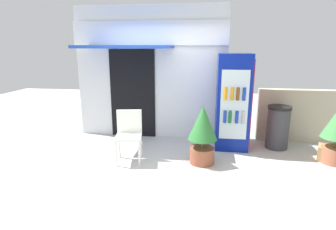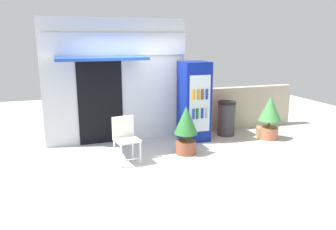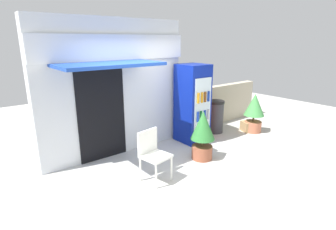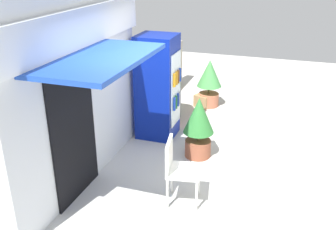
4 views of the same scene
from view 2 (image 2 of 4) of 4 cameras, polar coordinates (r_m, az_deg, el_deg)
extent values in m
plane|color=beige|center=(6.72, -3.01, -8.08)|extent=(16.00, 16.00, 0.00)
cube|color=silver|center=(7.93, -9.04, 5.85)|extent=(3.35, 0.29, 2.90)
cube|color=white|center=(7.69, -9.03, 12.05)|extent=(3.35, 0.08, 0.50)
cube|color=#1E47B2|center=(7.18, -11.52, 9.63)|extent=(1.87, 1.00, 0.06)
cube|color=black|center=(7.79, -11.63, 2.19)|extent=(1.02, 0.03, 1.97)
cube|color=navy|center=(7.97, 4.51, 2.40)|extent=(0.64, 0.68, 1.90)
cube|color=silver|center=(7.65, 5.53, 1.93)|extent=(0.51, 0.02, 1.33)
cube|color=red|center=(8.10, 6.67, 2.53)|extent=(0.02, 0.61, 1.71)
cylinder|color=#1938A5|center=(7.62, 4.44, 0.20)|extent=(0.06, 0.06, 0.24)
cylinder|color=#196B2D|center=(7.66, 5.11, 0.25)|extent=(0.06, 0.06, 0.24)
cylinder|color=#1938A5|center=(7.71, 5.97, 0.32)|extent=(0.06, 0.06, 0.24)
cylinder|color=#B2B2B7|center=(7.76, 6.74, 0.38)|extent=(0.06, 0.06, 0.24)
cylinder|color=orange|center=(7.53, 4.44, 3.49)|extent=(0.06, 0.06, 0.24)
cylinder|color=orange|center=(7.58, 5.29, 3.53)|extent=(0.06, 0.06, 0.24)
cylinder|color=brown|center=(7.62, 6.00, 3.57)|extent=(0.06, 0.06, 0.24)
cylinder|color=#1938A5|center=(7.67, 6.76, 3.61)|extent=(0.06, 0.06, 0.24)
cylinder|color=white|center=(6.40, -8.07, -7.16)|extent=(0.04, 0.04, 0.45)
cylinder|color=white|center=(6.54, -4.79, -6.63)|extent=(0.04, 0.04, 0.45)
cylinder|color=white|center=(6.75, -9.26, -6.12)|extent=(0.04, 0.04, 0.45)
cylinder|color=white|center=(6.88, -6.12, -5.64)|extent=(0.04, 0.04, 0.45)
cube|color=white|center=(6.56, -7.12, -4.35)|extent=(0.52, 0.52, 0.04)
cube|color=white|center=(6.68, -7.82, -1.98)|extent=(0.45, 0.12, 0.43)
cylinder|color=#995138|center=(7.13, 3.10, -5.58)|extent=(0.44, 0.44, 0.29)
cylinder|color=brown|center=(7.06, 3.12, -3.86)|extent=(0.05, 0.05, 0.16)
cone|color=#2D7533|center=(6.96, 3.16, -0.86)|extent=(0.51, 0.51, 0.60)
cylinder|color=#BC6B4C|center=(8.52, 17.03, -3.00)|extent=(0.46, 0.46, 0.29)
cylinder|color=brown|center=(8.46, 17.13, -1.47)|extent=(0.05, 0.05, 0.18)
cone|color=#47994C|center=(8.38, 17.31, 1.08)|extent=(0.54, 0.54, 0.59)
cylinder|color=#38383D|center=(8.53, 10.06, -0.77)|extent=(0.44, 0.44, 0.82)
cylinder|color=black|center=(8.44, 10.18, 2.13)|extent=(0.46, 0.46, 0.06)
cube|color=#B7AD93|center=(9.42, 13.72, 1.37)|extent=(2.58, 0.23, 1.14)
cube|color=tan|center=(8.56, 16.28, -2.95)|extent=(0.43, 0.43, 0.27)
camera|label=1|loc=(3.09, 38.10, 2.91)|focal=29.26mm
camera|label=3|loc=(2.94, -45.42, 9.83)|focal=28.29mm
camera|label=4|loc=(5.86, -52.55, 15.55)|focal=40.62mm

